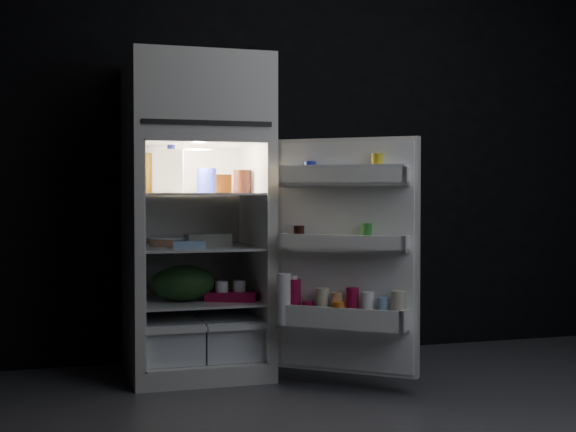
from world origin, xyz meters
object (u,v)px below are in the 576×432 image
object	(u,v)px
milk_jug	(171,171)
yogurt_tray	(232,296)
egg_carton	(208,240)
fridge_door	(344,260)
refrigerator	(195,205)

from	to	relation	value
milk_jug	yogurt_tray	world-z (taller)	milk_jug
milk_jug	egg_carton	xyz separation A→B (m)	(0.20, -0.05, -0.38)
fridge_door	milk_jug	bearing A→B (deg)	143.64
refrigerator	fridge_door	distance (m)	0.95
yogurt_tray	fridge_door	bearing A→B (deg)	-19.60
refrigerator	egg_carton	world-z (taller)	refrigerator
egg_carton	yogurt_tray	size ratio (longest dim) A/B	0.89
yogurt_tray	milk_jug	bearing A→B (deg)	-175.25
fridge_door	milk_jug	size ratio (longest dim) A/B	5.08
egg_carton	milk_jug	bearing A→B (deg)	159.35
fridge_door	milk_jug	world-z (taller)	fridge_door
milk_jug	fridge_door	bearing A→B (deg)	-25.75
milk_jug	egg_carton	world-z (taller)	milk_jug
refrigerator	fridge_door	size ratio (longest dim) A/B	1.46
refrigerator	egg_carton	bearing A→B (deg)	-49.83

